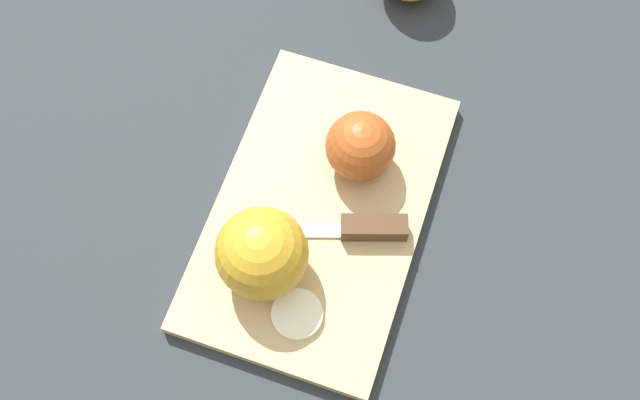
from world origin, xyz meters
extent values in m
plane|color=#282D33|center=(0.00, 0.00, 0.00)|extent=(4.00, 4.00, 0.00)
cube|color=tan|center=(0.00, 0.00, 0.01)|extent=(0.34, 0.23, 0.02)
sphere|color=#AD4C1E|center=(-0.06, 0.03, 0.05)|extent=(0.07, 0.07, 0.07)
cylinder|color=#EFE5C6|center=(-0.06, 0.03, 0.05)|extent=(0.05, 0.05, 0.07)
sphere|color=gold|center=(0.07, -0.04, 0.06)|extent=(0.09, 0.09, 0.09)
cylinder|color=#EFE5C6|center=(0.08, -0.04, 0.06)|extent=(0.06, 0.06, 0.08)
cube|color=silver|center=(0.03, -0.01, 0.02)|extent=(0.03, 0.08, 0.00)
cube|color=#472D19|center=(0.01, 0.06, 0.03)|extent=(0.04, 0.07, 0.02)
cylinder|color=#EFE5C6|center=(0.11, 0.01, 0.02)|extent=(0.05, 0.05, 0.01)
camera|label=1|loc=(0.27, 0.07, 0.70)|focal=42.00mm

